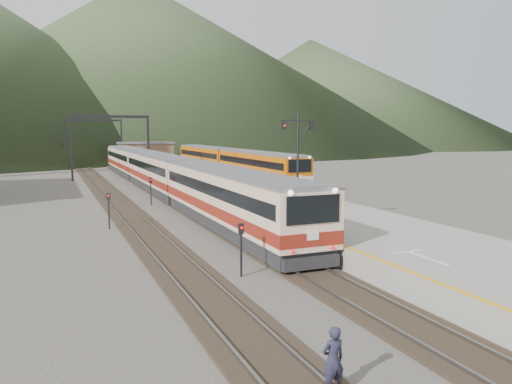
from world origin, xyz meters
name	(u,v)px	position (x,y,z in m)	size (l,w,h in m)	color
ground	(470,362)	(0.00, 0.00, 0.00)	(400.00, 400.00, 0.00)	#47423D
track_main	(159,191)	(0.00, 40.00, 0.07)	(2.60, 200.00, 0.23)	black
track_far	(108,193)	(-5.00, 40.00, 0.07)	(2.60, 200.00, 0.23)	black
track_second	(265,186)	(11.50, 40.00, 0.07)	(2.60, 200.00, 0.23)	black
platform	(219,186)	(5.60, 38.00, 0.50)	(8.00, 100.00, 1.00)	gray
gantry_near	(110,135)	(-2.85, 55.00, 5.59)	(9.55, 0.25, 8.00)	black
gantry_far	(93,133)	(-2.85, 80.00, 5.59)	(9.55, 0.25, 8.00)	black
station_shed	(146,151)	(5.60, 78.00, 2.57)	(9.40, 4.40, 3.10)	brown
hill_b	(137,62)	(30.00, 230.00, 37.50)	(220.00, 220.00, 75.00)	#304624
hill_c	(310,92)	(110.00, 210.00, 25.00)	(160.00, 160.00, 50.00)	#304624
main_train	(159,171)	(0.00, 39.74, 2.08)	(3.04, 62.24, 3.71)	beige
second_train	(229,162)	(11.50, 51.55, 2.00)	(2.90, 39.45, 3.54)	#B35306
signal_mast	(298,151)	(3.71, 17.21, 4.86)	(2.20, 0.31, 6.28)	black
short_signal_a	(241,242)	(-2.84, 9.61, 1.46)	(0.24, 0.20, 2.27)	black
short_signal_b	(151,187)	(-2.46, 31.35, 1.46)	(0.23, 0.17, 2.27)	black
short_signal_c	(109,206)	(-6.79, 22.31, 1.46)	(0.27, 0.23, 2.27)	black
worker	(333,360)	(-4.22, 0.04, 0.81)	(0.59, 0.39, 1.62)	#222233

